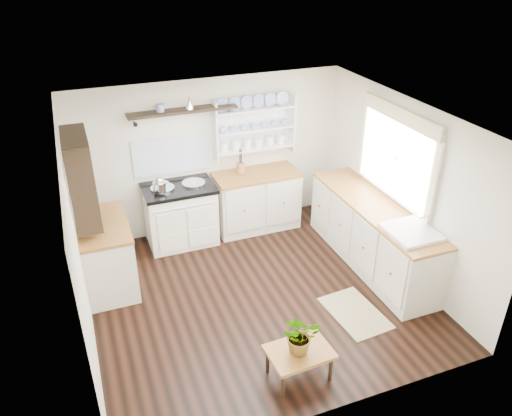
# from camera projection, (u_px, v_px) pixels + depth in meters

# --- Properties ---
(floor) EXTENTS (4.00, 3.80, 0.01)m
(floor) POSITION_uv_depth(u_px,v_px,m) (257.00, 294.00, 6.33)
(floor) COLOR black
(floor) RESTS_ON ground
(wall_back) EXTENTS (4.00, 0.02, 2.30)m
(wall_back) POSITION_uv_depth(u_px,v_px,m) (211.00, 156.00, 7.33)
(wall_back) COLOR silver
(wall_back) RESTS_ON ground
(wall_right) EXTENTS (0.02, 3.80, 2.30)m
(wall_right) POSITION_uv_depth(u_px,v_px,m) (402.00, 188.00, 6.41)
(wall_right) COLOR silver
(wall_right) RESTS_ON ground
(wall_left) EXTENTS (0.02, 3.80, 2.30)m
(wall_left) POSITION_uv_depth(u_px,v_px,m) (77.00, 249.00, 5.14)
(wall_left) COLOR silver
(wall_left) RESTS_ON ground
(ceiling) EXTENTS (4.00, 3.80, 0.01)m
(ceiling) POSITION_uv_depth(u_px,v_px,m) (258.00, 119.00, 5.23)
(ceiling) COLOR white
(ceiling) RESTS_ON wall_back
(window) EXTENTS (0.08, 1.55, 1.22)m
(window) POSITION_uv_depth(u_px,v_px,m) (397.00, 154.00, 6.32)
(window) COLOR white
(window) RESTS_ON wall_right
(aga_cooker) EXTENTS (1.01, 0.70, 0.93)m
(aga_cooker) POSITION_uv_depth(u_px,v_px,m) (181.00, 214.00, 7.21)
(aga_cooker) COLOR white
(aga_cooker) RESTS_ON floor
(back_cabinets) EXTENTS (1.27, 0.63, 0.90)m
(back_cabinets) POSITION_uv_depth(u_px,v_px,m) (256.00, 199.00, 7.61)
(back_cabinets) COLOR beige
(back_cabinets) RESTS_ON floor
(right_cabinets) EXTENTS (0.62, 2.43, 0.90)m
(right_cabinets) POSITION_uv_depth(u_px,v_px,m) (372.00, 234.00, 6.72)
(right_cabinets) COLOR beige
(right_cabinets) RESTS_ON floor
(belfast_sink) EXTENTS (0.55, 0.60, 0.45)m
(belfast_sink) POSITION_uv_depth(u_px,v_px,m) (410.00, 240.00, 5.95)
(belfast_sink) COLOR white
(belfast_sink) RESTS_ON right_cabinets
(left_cabinets) EXTENTS (0.62, 1.13, 0.90)m
(left_cabinets) POSITION_uv_depth(u_px,v_px,m) (107.00, 254.00, 6.31)
(left_cabinets) COLOR beige
(left_cabinets) RESTS_ON floor
(plate_rack) EXTENTS (1.20, 0.22, 0.90)m
(plate_rack) POSITION_uv_depth(u_px,v_px,m) (253.00, 125.00, 7.31)
(plate_rack) COLOR white
(plate_rack) RESTS_ON wall_back
(high_shelf) EXTENTS (1.50, 0.29, 0.16)m
(high_shelf) POSITION_uv_depth(u_px,v_px,m) (183.00, 111.00, 6.74)
(high_shelf) COLOR black
(high_shelf) RESTS_ON wall_back
(left_shelving) EXTENTS (0.28, 0.80, 1.05)m
(left_shelving) POSITION_uv_depth(u_px,v_px,m) (81.00, 177.00, 5.74)
(left_shelving) COLOR black
(left_shelving) RESTS_ON wall_left
(kettle) EXTENTS (0.18, 0.18, 0.22)m
(kettle) POSITION_uv_depth(u_px,v_px,m) (159.00, 184.00, 6.74)
(kettle) COLOR silver
(kettle) RESTS_ON aga_cooker
(utensil_crock) EXTENTS (0.13, 0.13, 0.15)m
(utensil_crock) POSITION_uv_depth(u_px,v_px,m) (240.00, 168.00, 7.35)
(utensil_crock) COLOR #956236
(utensil_crock) RESTS_ON back_cabinets
(center_table) EXTENTS (0.66, 0.49, 0.35)m
(center_table) POSITION_uv_depth(u_px,v_px,m) (299.00, 354.00, 5.01)
(center_table) COLOR brown
(center_table) RESTS_ON floor
(potted_plant) EXTENTS (0.40, 0.36, 0.41)m
(potted_plant) POSITION_uv_depth(u_px,v_px,m) (300.00, 335.00, 4.88)
(potted_plant) COLOR #3F7233
(potted_plant) RESTS_ON center_table
(floor_rug) EXTENTS (0.62, 0.89, 0.02)m
(floor_rug) POSITION_uv_depth(u_px,v_px,m) (355.00, 313.00, 5.99)
(floor_rug) COLOR #8F7E53
(floor_rug) RESTS_ON floor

